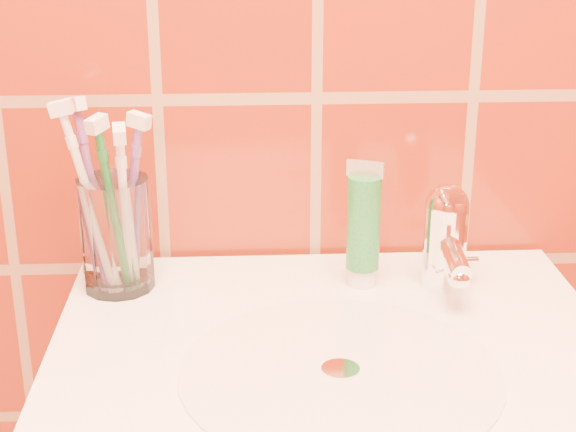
{
  "coord_description": "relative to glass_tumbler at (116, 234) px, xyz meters",
  "views": [
    {
      "loc": [
        -0.09,
        0.2,
        1.27
      ],
      "look_at": [
        -0.04,
        1.08,
        0.94
      ],
      "focal_mm": 55.0,
      "sensor_mm": 36.0,
      "label": 1
    }
  ],
  "objects": [
    {
      "name": "toothbrush_2",
      "position": [
        0.0,
        -0.02,
        0.04
      ],
      "size": [
        0.08,
        0.09,
        0.22
      ],
      "primitive_type": null,
      "rotation": [
        0.16,
        0.0,
        -0.54
      ],
      "color": "#1E742E",
      "rests_on": "glass_tumbler"
    },
    {
      "name": "toothbrush_1",
      "position": [
        -0.02,
        0.01,
        0.04
      ],
      "size": [
        0.11,
        0.11,
        0.22
      ],
      "primitive_type": null,
      "rotation": [
        0.22,
        0.0,
        -2.43
      ],
      "color": "#76428E",
      "rests_on": "glass_tumbler"
    },
    {
      "name": "toothbrush_4",
      "position": [
        0.02,
        0.0,
        0.04
      ],
      "size": [
        0.09,
        0.08,
        0.21
      ],
      "primitive_type": null,
      "rotation": [
        0.17,
        0.0,
        1.09
      ],
      "color": "#7D4799",
      "rests_on": "glass_tumbler"
    },
    {
      "name": "toothbrush_0",
      "position": [
        0.01,
        -0.02,
        0.03
      ],
      "size": [
        0.05,
        0.11,
        0.21
      ],
      "primitive_type": null,
      "rotation": [
        0.21,
        0.0,
        0.15
      ],
      "color": "white",
      "rests_on": "glass_tumbler"
    },
    {
      "name": "glass_tumbler",
      "position": [
        0.0,
        0.0,
        0.0
      ],
      "size": [
        0.1,
        0.1,
        0.13
      ],
      "primitive_type": "cylinder",
      "rotation": [
        0.0,
        0.0,
        0.37
      ],
      "color": "white",
      "rests_on": "pedestal_sink"
    },
    {
      "name": "toothpaste_tube",
      "position": [
        0.27,
        -0.01,
        0.0
      ],
      "size": [
        0.04,
        0.04,
        0.15
      ],
      "rotation": [
        0.0,
        0.0,
        -0.39
      ],
      "color": "white",
      "rests_on": "pedestal_sink"
    },
    {
      "name": "toothbrush_3",
      "position": [
        -0.02,
        -0.01,
        0.04
      ],
      "size": [
        0.08,
        0.07,
        0.22
      ],
      "primitive_type": null,
      "rotation": [
        0.22,
        0.0,
        -1.62
      ],
      "color": "white",
      "rests_on": "glass_tumbler"
    },
    {
      "name": "faucet",
      "position": [
        0.36,
        -0.02,
        -0.0
      ],
      "size": [
        0.05,
        0.11,
        0.12
      ],
      "color": "white",
      "rests_on": "pedestal_sink"
    }
  ]
}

